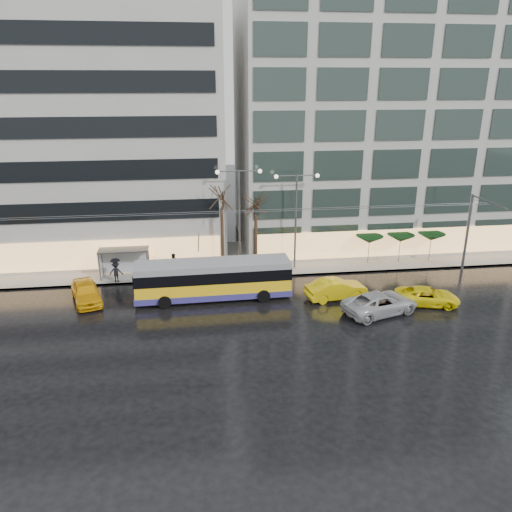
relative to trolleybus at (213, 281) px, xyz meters
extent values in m
plane|color=black|center=(0.63, -5.22, -1.51)|extent=(140.00, 140.00, 0.00)
cube|color=gray|center=(2.63, 8.78, -1.44)|extent=(80.00, 10.00, 0.15)
cube|color=slate|center=(2.63, 3.83, -1.44)|extent=(80.00, 0.10, 0.15)
cube|color=#A6A59F|center=(-15.37, 13.78, 9.64)|extent=(34.00, 14.00, 22.00)
cube|color=#A6A59F|center=(19.63, 13.78, 11.14)|extent=(32.00, 14.00, 25.00)
cube|color=yellow|center=(0.00, 0.00, -0.47)|extent=(11.97, 2.73, 1.49)
cube|color=#393482|center=(0.00, 0.00, -0.96)|extent=(12.01, 2.77, 0.50)
cube|color=black|center=(0.00, 0.00, 0.63)|extent=(11.99, 2.75, 0.89)
cube|color=gray|center=(0.00, 0.00, 1.32)|extent=(11.97, 2.73, 0.50)
cube|color=black|center=(5.99, 0.12, 0.48)|extent=(0.11, 2.29, 1.29)
cube|color=black|center=(-5.99, -0.12, 0.48)|extent=(0.11, 2.29, 1.29)
cylinder|color=black|center=(3.75, 1.32, -1.01)|extent=(1.00, 0.37, 0.99)
cylinder|color=black|center=(3.80, -1.16, -1.01)|extent=(1.00, 0.37, 0.99)
cylinder|color=black|center=(-3.80, 1.16, -1.01)|extent=(1.00, 0.37, 0.99)
cylinder|color=black|center=(-3.75, -1.32, -1.01)|extent=(1.00, 0.37, 0.99)
cylinder|color=#595B60|center=(-1.01, 0.92, 2.76)|extent=(0.14, 3.70, 2.61)
cylinder|color=#595B60|center=(-1.02, 1.42, 2.76)|extent=(0.14, 3.70, 2.61)
cylinder|color=#595B60|center=(22.63, 3.28, 1.99)|extent=(0.24, 0.24, 7.00)
cube|color=#595B60|center=(22.63, 0.78, 5.39)|extent=(0.10, 5.00, 0.10)
cylinder|color=#595B60|center=(1.63, 0.53, 5.29)|extent=(42.00, 0.04, 0.04)
cylinder|color=#595B60|center=(1.63, 1.03, 5.29)|extent=(42.00, 0.04, 0.04)
cube|color=#595B60|center=(-7.37, 5.28, 1.09)|extent=(4.20, 1.60, 0.12)
cube|color=silver|center=(-7.37, 5.98, -0.16)|extent=(4.00, 0.05, 2.20)
cube|color=white|center=(-9.42, 5.28, -0.16)|extent=(0.10, 1.40, 2.20)
cylinder|color=#595B60|center=(-9.37, 4.58, -0.16)|extent=(0.10, 0.10, 2.40)
cylinder|color=#595B60|center=(-9.37, 5.98, -0.16)|extent=(0.10, 0.10, 2.40)
cylinder|color=#595B60|center=(-5.37, 4.58, -0.16)|extent=(0.10, 0.10, 2.40)
cylinder|color=#595B60|center=(-5.37, 5.98, -0.16)|extent=(0.10, 0.10, 2.40)
cylinder|color=#595B60|center=(2.63, 5.58, 3.14)|extent=(0.18, 0.18, 9.00)
cylinder|color=#595B60|center=(1.73, 5.58, 7.54)|extent=(1.80, 0.10, 0.10)
cylinder|color=#595B60|center=(3.53, 5.58, 7.54)|extent=(1.80, 0.10, 0.10)
sphere|color=#FFF2CC|center=(0.83, 5.58, 7.49)|extent=(0.36, 0.36, 0.36)
sphere|color=#FFF2CC|center=(4.43, 5.58, 7.49)|extent=(0.36, 0.36, 0.36)
cylinder|color=#595B60|center=(7.63, 5.58, 2.89)|extent=(0.18, 0.18, 8.50)
cylinder|color=#595B60|center=(6.73, 5.58, 7.04)|extent=(1.80, 0.10, 0.10)
cylinder|color=#595B60|center=(8.53, 5.58, 7.04)|extent=(1.80, 0.10, 0.10)
sphere|color=#FFF2CC|center=(5.83, 5.58, 6.99)|extent=(0.36, 0.36, 0.36)
sphere|color=#FFF2CC|center=(9.43, 5.58, 6.99)|extent=(0.36, 0.36, 0.36)
cylinder|color=black|center=(1.13, 5.78, 1.44)|extent=(0.28, 0.28, 5.60)
cylinder|color=black|center=(4.13, 5.98, 1.09)|extent=(0.28, 0.28, 4.90)
cylinder|color=#595B60|center=(14.63, 5.78, -0.26)|extent=(0.06, 0.06, 2.20)
cone|color=black|center=(14.63, 5.78, 0.94)|extent=(2.50, 2.50, 0.70)
cylinder|color=#595B60|center=(17.63, 5.78, -0.26)|extent=(0.06, 0.06, 2.20)
cone|color=black|center=(17.63, 5.78, 0.94)|extent=(2.50, 2.50, 0.70)
cylinder|color=#595B60|center=(20.63, 5.78, -0.26)|extent=(0.06, 0.06, 2.20)
cone|color=black|center=(20.63, 5.78, 0.94)|extent=(2.50, 2.50, 0.70)
imported|color=#F0AD0C|center=(-9.81, 0.67, -0.69)|extent=(3.31, 5.17, 1.64)
imported|color=yellow|center=(9.57, -1.25, -0.71)|extent=(5.07, 2.47, 1.60)
imported|color=#FFE90D|center=(16.17, -3.21, -0.85)|extent=(5.19, 3.34, 1.33)
imported|color=#B5B4B9|center=(12.02, -4.20, -0.71)|extent=(6.28, 4.26, 1.60)
imported|color=black|center=(-4.71, 4.18, -0.55)|extent=(0.67, 0.53, 1.62)
imported|color=#FF54B7|center=(-4.71, 4.18, 0.39)|extent=(1.19, 1.20, 0.88)
imported|color=black|center=(-3.26, 5.77, -0.49)|extent=(1.07, 1.07, 1.75)
imported|color=black|center=(-7.98, 4.18, -0.47)|extent=(1.19, 0.74, 1.78)
imported|color=black|center=(-7.98, 4.18, 0.39)|extent=(0.88, 0.88, 0.72)
camera|label=1|loc=(-1.38, -36.08, 14.85)|focal=35.00mm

